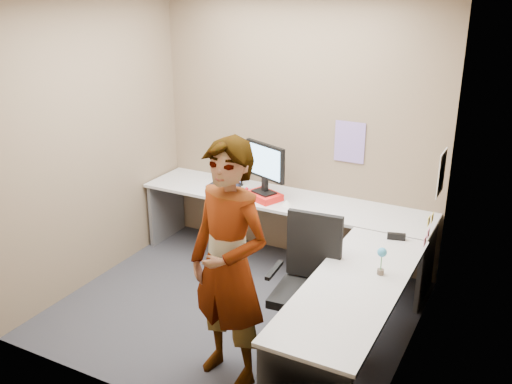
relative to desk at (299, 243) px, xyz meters
The scene contains 20 objects.
ground 0.83m from the desk, 138.54° to the right, with size 3.00×3.00×0.00m, color #2A292F.
wall_back 1.27m from the desk, 115.54° to the left, with size 3.00×3.00×0.00m, color #756148.
wall_right 1.36m from the desk, 19.95° to the right, with size 2.70×2.70×0.00m, color #756148.
wall_left 2.12m from the desk, 168.73° to the right, with size 2.70×2.70×0.00m, color #756148.
desk is the anchor object (origin of this frame).
paper_ream 0.78m from the desk, 141.20° to the left, with size 0.33×0.24×0.07m, color red.
monitor 0.92m from the desk, 140.15° to the left, with size 0.50×0.25×0.50m.
laptop 1.32m from the desk, 149.60° to the left, with size 0.33×0.28×0.23m.
trackball_mouse 0.99m from the desk, 146.52° to the left, with size 0.12×0.08×0.07m.
origami 0.56m from the desk, 126.92° to the left, with size 0.10×0.10×0.06m, color white.
stapler 0.84m from the desk, 11.49° to the left, with size 0.15×0.04×0.06m, color black.
flower 1.03m from the desk, 29.31° to the right, with size 0.07×0.07×0.22m.
calendar_purple 1.15m from the desk, 82.85° to the left, with size 0.30×0.01×0.40m, color #846BB7.
calendar_white 1.35m from the desk, 26.02° to the left, with size 0.01×0.28×0.38m, color white.
sticky_note_a 1.13m from the desk, ahead, with size 0.01×0.07×0.07m, color #F2E059.
sticky_note_b 1.10m from the desk, 11.49° to the left, with size 0.01×0.07×0.07m, color pink.
sticky_note_c 1.08m from the desk, ahead, with size 0.01×0.07×0.07m, color pink.
sticky_note_d 1.15m from the desk, 16.61° to the left, with size 0.01×0.07×0.07m, color #F2E059.
office_chair 0.66m from the desk, 60.73° to the right, with size 0.57×0.56×1.06m.
person 1.23m from the desk, 90.99° to the right, with size 0.66×0.44×1.82m, color #999399.
Camera 1 is at (2.21, -3.81, 2.78)m, focal length 40.00 mm.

